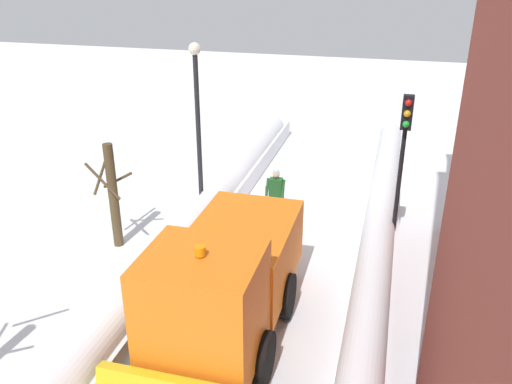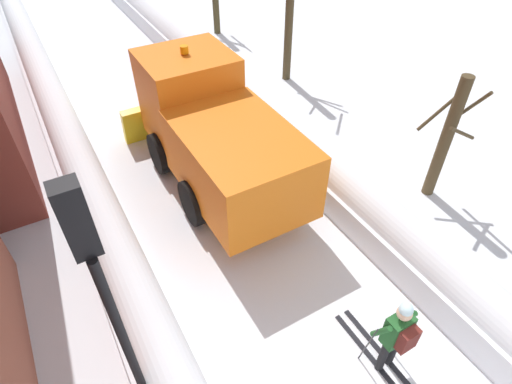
# 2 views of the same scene
# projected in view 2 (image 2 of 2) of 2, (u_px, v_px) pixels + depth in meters

# --- Properties ---
(ground_plane) EXTENTS (80.00, 80.00, 0.00)m
(ground_plane) POSITION_uv_depth(u_px,v_px,m) (162.00, 129.00, 12.94)
(ground_plane) COLOR white
(snowbank_left) EXTENTS (1.10, 36.00, 1.19)m
(snowbank_left) POSITION_uv_depth(u_px,v_px,m) (68.00, 138.00, 11.59)
(snowbank_left) COLOR white
(snowbank_left) RESTS_ON ground
(snowbank_right) EXTENTS (1.10, 36.00, 1.14)m
(snowbank_right) POSITION_uv_depth(u_px,v_px,m) (237.00, 93.00, 13.58)
(snowbank_right) COLOR white
(snowbank_right) RESTS_ON ground
(plow_truck) EXTENTS (3.20, 5.98, 3.12)m
(plow_truck) POSITION_uv_depth(u_px,v_px,m) (213.00, 132.00, 10.15)
(plow_truck) COLOR orange
(plow_truck) RESTS_ON ground
(skier) EXTENTS (0.62, 1.80, 1.81)m
(skier) POSITION_uv_depth(u_px,v_px,m) (396.00, 335.00, 6.64)
(skier) COLOR black
(skier) RESTS_ON ground
(traffic_light_pole) EXTENTS (0.28, 0.42, 4.69)m
(traffic_light_pole) POSITION_uv_depth(u_px,v_px,m) (102.00, 285.00, 4.60)
(traffic_light_pole) COLOR black
(traffic_light_pole) RESTS_ON ground
(bare_tree_near) EXTENTS (1.12, 1.02, 3.18)m
(bare_tree_near) POSITION_uv_depth(u_px,v_px,m) (446.00, 138.00, 9.64)
(bare_tree_near) COLOR #4B3B24
(bare_tree_near) RESTS_ON ground
(bare_tree_mid) EXTENTS (1.33, 1.16, 5.10)m
(bare_tree_mid) POSITION_uv_depth(u_px,v_px,m) (289.00, 15.00, 13.99)
(bare_tree_mid) COLOR #463923
(bare_tree_mid) RESTS_ON ground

